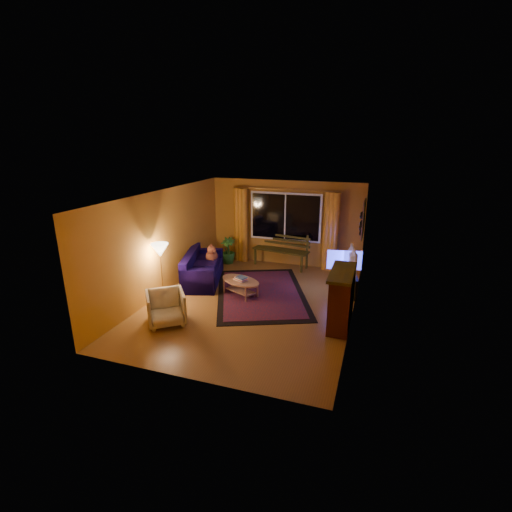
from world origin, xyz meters
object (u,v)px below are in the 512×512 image
(bench, at_px, (281,258))
(armchair, at_px, (166,306))
(floor_lamp, at_px, (162,273))
(coffee_table, at_px, (241,288))
(sofa, at_px, (203,267))
(tv_console, at_px, (347,282))

(bench, height_order, armchair, armchair)
(floor_lamp, height_order, coffee_table, floor_lamp)
(armchair, bearing_deg, coffee_table, 25.28)
(sofa, distance_m, tv_console, 3.72)
(coffee_table, height_order, tv_console, tv_console)
(sofa, relative_size, floor_lamp, 1.42)
(tv_console, bearing_deg, floor_lamp, -163.49)
(armchair, relative_size, tv_console, 0.63)
(bench, distance_m, coffee_table, 2.41)
(sofa, distance_m, armchair, 2.41)
(armchair, height_order, coffee_table, armchair)
(floor_lamp, distance_m, coffee_table, 1.88)
(armchair, height_order, floor_lamp, floor_lamp)
(bench, xyz_separation_m, tv_console, (2.05, -1.30, 0.00))
(armchair, height_order, tv_console, armchair)
(tv_console, bearing_deg, bench, 138.11)
(armchair, distance_m, tv_console, 4.42)
(sofa, relative_size, armchair, 2.59)
(coffee_table, bearing_deg, tv_console, 24.33)
(coffee_table, bearing_deg, bench, 81.53)
(armchair, bearing_deg, tv_console, 3.37)
(sofa, bearing_deg, tv_console, -9.14)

